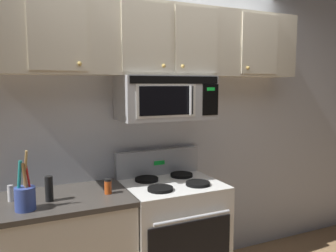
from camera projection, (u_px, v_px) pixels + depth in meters
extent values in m
cube|color=silver|center=(154.00, 122.00, 2.99)|extent=(5.20, 0.10, 2.70)
cube|color=white|center=(172.00, 236.00, 2.76)|extent=(0.76, 0.64, 0.90)
cylinder|color=#B7BABF|center=(193.00, 218.00, 2.41)|extent=(0.61, 0.03, 0.03)
cube|color=#B7BABF|center=(158.00, 162.00, 2.95)|extent=(0.76, 0.07, 0.22)
cube|color=#19D83F|center=(159.00, 163.00, 2.92)|extent=(0.10, 0.00, 0.04)
cylinder|color=black|center=(160.00, 189.00, 2.51)|extent=(0.19, 0.19, 0.02)
cylinder|color=black|center=(198.00, 184.00, 2.65)|extent=(0.19, 0.19, 0.02)
cylinder|color=black|center=(147.00, 179.00, 2.77)|extent=(0.19, 0.19, 0.02)
cylinder|color=black|center=(182.00, 175.00, 2.90)|extent=(0.19, 0.19, 0.02)
cube|color=#B7BABF|center=(165.00, 98.00, 2.74)|extent=(0.76, 0.39, 0.35)
cube|color=black|center=(176.00, 80.00, 2.54)|extent=(0.73, 0.01, 0.06)
cube|color=white|center=(167.00, 101.00, 2.53)|extent=(0.49, 0.01, 0.25)
cube|color=black|center=(167.00, 101.00, 2.53)|extent=(0.44, 0.01, 0.22)
cube|color=black|center=(210.00, 100.00, 2.69)|extent=(0.14, 0.01, 0.25)
cube|color=#19D83F|center=(211.00, 89.00, 2.67)|extent=(0.07, 0.00, 0.03)
cylinder|color=#B7BABF|center=(191.00, 100.00, 2.59)|extent=(0.02, 0.02, 0.23)
cube|color=beige|center=(164.00, 41.00, 2.71)|extent=(2.50, 0.33, 0.55)
cube|color=beige|center=(58.00, 31.00, 2.21)|extent=(0.38, 0.01, 0.51)
sphere|color=tan|center=(80.00, 64.00, 2.28)|extent=(0.03, 0.03, 0.03)
cube|color=beige|center=(147.00, 37.00, 2.47)|extent=(0.38, 0.01, 0.51)
sphere|color=tan|center=(164.00, 66.00, 2.54)|extent=(0.03, 0.03, 0.03)
cube|color=beige|center=(197.00, 40.00, 2.64)|extent=(0.38, 0.01, 0.51)
sphere|color=tan|center=(183.00, 66.00, 2.60)|extent=(0.03, 0.03, 0.03)
cube|color=beige|center=(260.00, 44.00, 2.90)|extent=(0.38, 0.01, 0.51)
sphere|color=tan|center=(248.00, 68.00, 2.86)|extent=(0.03, 0.03, 0.03)
cube|color=#423D38|center=(63.00, 199.00, 2.37)|extent=(0.93, 0.65, 0.03)
cylinder|color=#384C9E|center=(25.00, 199.00, 2.11)|extent=(0.13, 0.13, 0.15)
cylinder|color=tan|center=(25.00, 173.00, 2.11)|extent=(0.04, 0.08, 0.30)
cylinder|color=olive|center=(25.00, 181.00, 2.09)|extent=(0.04, 0.02, 0.22)
cylinder|color=teal|center=(19.00, 180.00, 2.08)|extent=(0.04, 0.03, 0.24)
cylinder|color=red|center=(28.00, 179.00, 2.11)|extent=(0.04, 0.04, 0.23)
cylinder|color=white|center=(11.00, 194.00, 2.27)|extent=(0.04, 0.04, 0.09)
cylinder|color=#B7BABF|center=(10.00, 186.00, 2.27)|extent=(0.04, 0.04, 0.02)
cylinder|color=black|center=(49.00, 189.00, 2.27)|extent=(0.05, 0.05, 0.17)
cylinder|color=#C64C19|center=(108.00, 187.00, 2.43)|extent=(0.05, 0.05, 0.09)
cylinder|color=black|center=(108.00, 180.00, 2.43)|extent=(0.05, 0.05, 0.02)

